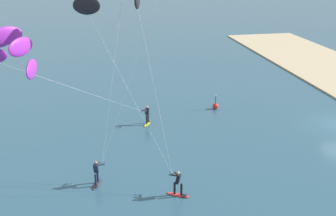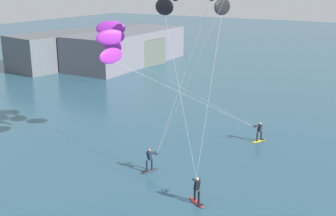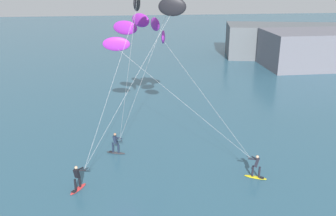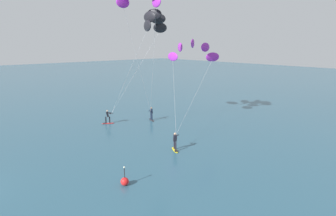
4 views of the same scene
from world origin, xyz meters
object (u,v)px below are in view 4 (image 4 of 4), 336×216
kitesurfer_mid_water (192,53)px  marker_buoy (125,181)px  kitesurfer_far_out (140,3)px  kitesurfer_nearshore (152,25)px

kitesurfer_mid_water → marker_buoy: (9.23, -16.07, -8.01)m
kitesurfer_mid_water → marker_buoy: kitesurfer_mid_water is taller
kitesurfer_mid_water → kitesurfer_far_out: bearing=-86.2°
kitesurfer_mid_water → marker_buoy: size_ratio=9.11×
kitesurfer_mid_water → kitesurfer_far_out: kitesurfer_far_out is taller
kitesurfer_far_out → marker_buoy: size_ratio=10.87×
kitesurfer_nearshore → marker_buoy: 17.28m
kitesurfer_mid_water → marker_buoy: bearing=-60.1°
marker_buoy → kitesurfer_nearshore: bearing=133.1°
kitesurfer_nearshore → marker_buoy: size_ratio=9.36×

